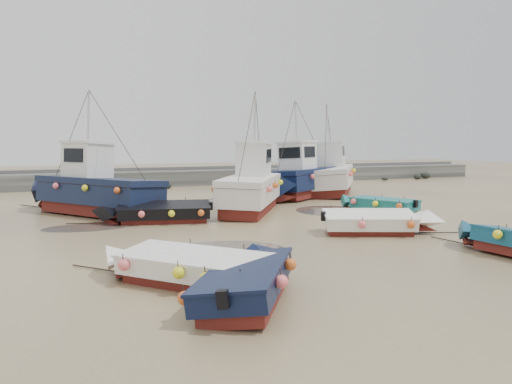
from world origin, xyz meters
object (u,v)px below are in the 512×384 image
Objects in this scene: dinghy_0 at (188,264)px; dinghy_2 at (512,238)px; dinghy_1 at (252,276)px; cabin_boat_2 at (302,177)px; cabin_boat_3 at (332,174)px; cabin_boat_0 at (90,188)px; cabin_boat_1 at (252,185)px; dinghy_4 at (156,211)px; dinghy_5 at (378,220)px; person at (101,214)px; dinghy_6 at (378,203)px.

dinghy_0 and dinghy_2 have the same top height.
cabin_boat_2 is at bearing 92.76° from dinghy_1.
cabin_boat_0 is at bearing -130.89° from cabin_boat_3.
cabin_boat_1 is at bearing 101.65° from dinghy_1.
dinghy_1 is 11.77m from dinghy_4.
cabin_boat_2 is (5.21, 4.48, -0.02)m from cabin_boat_1.
dinghy_5 is 8.19m from cabin_boat_1.
person is (-9.86, 9.69, -0.55)m from dinghy_5.
dinghy_2 is 18.89m from cabin_boat_3.
dinghy_2 is at bearing 42.82° from dinghy_5.
person is (-15.77, -3.95, -1.36)m from cabin_boat_3.
cabin_boat_2 reaches higher than dinghy_4.
dinghy_6 is (1.27, 9.10, -0.01)m from dinghy_2.
dinghy_6 is 8.00m from cabin_boat_2.
dinghy_0 is at bearing 109.72° from cabin_boat_2.
dinghy_5 reaches higher than person.
dinghy_0 is 23.04m from cabin_boat_3.
dinghy_6 reaches higher than person.
cabin_boat_0 is (-2.70, 15.52, 0.80)m from dinghy_1.
cabin_boat_1 reaches higher than dinghy_2.
dinghy_6 is 6.50m from cabin_boat_1.
dinghy_1 is at bearing 77.27° from person.
cabin_boat_2 is (2.84, 12.28, 0.79)m from dinghy_5.
cabin_boat_0 is 1.43m from person.
dinghy_5 is at bearing -77.74° from cabin_boat_3.
dinghy_0 is at bearing 156.95° from dinghy_1.
dinghy_4 and dinghy_6 have the same top height.
dinghy_2 is 0.60× the size of cabin_boat_1.
dinghy_1 reaches higher than person.
cabin_boat_0 is (-12.15, 14.54, 0.78)m from dinghy_2.
dinghy_4 is 4.65m from cabin_boat_0.
dinghy_4 is (1.06, 10.09, 0.00)m from dinghy_0.
cabin_boat_0 is 8.22m from cabin_boat_1.
cabin_boat_0 reaches higher than dinghy_0.
cabin_boat_3 reaches higher than dinghy_4.
dinghy_4 is 0.73× the size of cabin_boat_0.
dinghy_2 is at bearing -66.90° from cabin_boat_3.
cabin_boat_3 is at bearing 67.15° from cabin_boat_1.
cabin_boat_2 is at bearing -120.43° from cabin_boat_3.
dinghy_0 and dinghy_5 have the same top height.
cabin_boat_1 is (-4.17, 12.57, 0.79)m from dinghy_2.
dinghy_2 is at bearing -86.21° from cabin_boat_0.
cabin_boat_2 reaches higher than dinghy_1.
dinghy_1 is 14.71m from dinghy_6.
person is (-11.66, 14.47, -0.56)m from dinghy_2.
cabin_boat_1 is 0.97× the size of cabin_boat_2.
cabin_boat_1 is 10.14m from cabin_boat_3.
cabin_boat_3 is at bearing -48.11° from dinghy_4.
cabin_boat_2 and cabin_boat_3 have the same top height.
cabin_boat_1 is (-2.37, 7.80, 0.81)m from dinghy_5.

